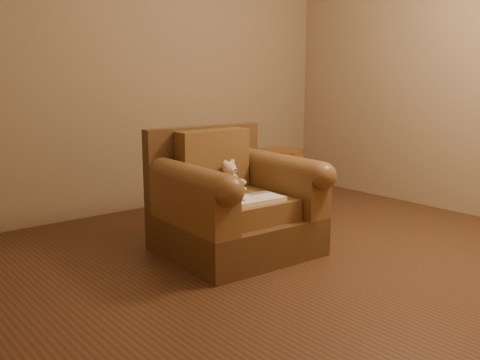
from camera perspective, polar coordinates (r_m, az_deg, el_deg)
floor at (r=3.51m, az=7.35°, el=-8.97°), size 4.00×4.00×0.00m
armchair at (r=3.67m, az=-0.84°, el=-2.67°), size 0.97×0.93×0.84m
teddy_bear at (r=3.72m, az=-0.94°, el=0.08°), size 0.16×0.18×0.23m
guidebook at (r=3.44m, az=1.62°, el=-2.07°), size 0.37×0.24×0.03m
side_table at (r=4.63m, az=4.32°, el=0.02°), size 0.40×0.40×0.57m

